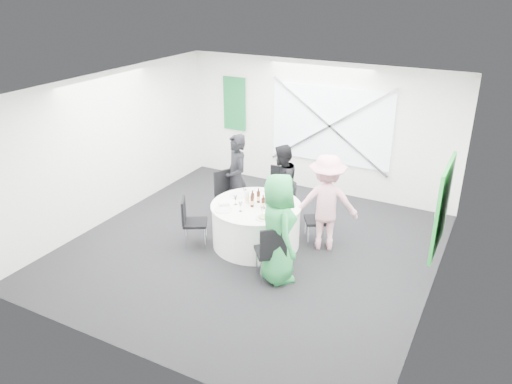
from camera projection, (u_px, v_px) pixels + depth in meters
The scene contains 47 objects.
floor at pixel (251, 248), 8.69m from camera, with size 6.00×6.00×0.00m, color black.
ceiling at pixel (250, 88), 7.57m from camera, with size 6.00×6.00×0.00m, color silver.
wall_back at pixel (318, 128), 10.56m from camera, with size 6.00×6.00×0.00m, color white.
wall_front at pixel (126, 259), 5.70m from camera, with size 6.00×6.00×0.00m, color white.
wall_left at pixel (111, 147), 9.41m from camera, with size 6.00×6.00×0.00m, color white.
wall_right at pixel (442, 211), 6.85m from camera, with size 6.00×6.00×0.00m, color white.
window_panel at pixel (331, 126), 10.36m from camera, with size 2.60×0.03×1.60m, color white.
window_brace_a at pixel (330, 126), 10.33m from camera, with size 0.05×0.05×3.16m, color silver.
window_brace_b at pixel (330, 126), 10.33m from camera, with size 0.05×0.05×3.16m, color silver.
green_banner at pixel (234, 104), 11.25m from camera, with size 0.55×0.04×1.20m, color #146436.
green_sign at pixel (442, 207), 7.44m from camera, with size 0.05×1.20×1.40m, color #198A2C.
banquet_table at pixel (256, 224), 8.70m from camera, with size 1.56×1.56×0.76m.
chair_back at pixel (279, 189), 9.56m from camera, with size 0.50×0.51×1.03m.
chair_back_left at pixel (228, 193), 9.42m from camera, with size 0.64×0.64×1.02m.
chair_back_right at pixel (322, 216), 8.70m from camera, with size 0.56×0.56×0.89m.
chair_front_right at pixel (271, 249), 7.57m from camera, with size 0.61×0.61×0.95m.
chair_front_left at pixel (190, 218), 8.62m from camera, with size 0.55×0.54×0.88m.
person_man_back_left at pixel (236, 179), 9.36m from camera, with size 0.63×0.41×1.73m, color black.
person_man_back at pixel (282, 184), 9.39m from camera, with size 0.74×0.41×1.53m, color black.
person_woman_pink at pixel (326, 203), 8.41m from camera, with size 1.10×0.51×1.70m, color pink.
person_woman_green at pixel (278, 229), 7.51m from camera, with size 0.85×0.56×1.75m, color #279146.
plate_back at pixel (275, 193), 9.00m from camera, with size 0.26×0.26×0.01m.
plate_back_left at pixel (238, 196), 8.89m from camera, with size 0.30×0.30×0.01m.
plate_back_right at pixel (288, 204), 8.54m from camera, with size 0.27×0.27×0.04m.
plate_front_right at pixel (264, 218), 8.06m from camera, with size 0.26×0.26×0.04m.
plate_front_left at pixel (223, 210), 8.35m from camera, with size 0.30×0.30×0.01m.
napkin at pixel (224, 204), 8.50m from camera, with size 0.17×0.11×0.05m, color white.
beer_bottle_a at pixel (253, 199), 8.54m from camera, with size 0.06×0.06×0.26m.
beer_bottle_b at pixel (258, 197), 8.60m from camera, with size 0.06×0.06×0.26m.
beer_bottle_c at pixel (263, 203), 8.38m from camera, with size 0.06×0.06×0.25m.
beer_bottle_d at pixel (252, 201), 8.44m from camera, with size 0.06×0.06×0.26m.
green_water_bottle at pixel (267, 197), 8.52m from camera, with size 0.08×0.08×0.33m.
clear_water_bottle at pixel (247, 197), 8.58m from camera, with size 0.08×0.08×0.27m.
wine_glass_a at pixel (268, 205), 8.23m from camera, with size 0.07×0.07×0.17m.
wine_glass_b at pixel (245, 191), 8.79m from camera, with size 0.07×0.07×0.17m.
wine_glass_c at pixel (235, 198), 8.51m from camera, with size 0.07×0.07×0.17m.
wine_glass_d at pixel (279, 202), 8.36m from camera, with size 0.07×0.07×0.17m.
wine_glass_e at pixel (240, 204), 8.27m from camera, with size 0.07×0.07×0.17m.
wine_glass_f at pixel (262, 208), 8.14m from camera, with size 0.07×0.07×0.17m.
fork_a at pixel (289, 207), 8.46m from camera, with size 0.01×0.15×0.01m, color silver.
knife_a at pixel (287, 200), 8.72m from camera, with size 0.01×0.15×0.01m, color silver.
fork_b at pixel (251, 191), 9.07m from camera, with size 0.01×0.15×0.01m, color silver.
knife_b at pixel (234, 195), 8.93m from camera, with size 0.01×0.15×0.01m, color silver.
fork_c at pixel (277, 194), 8.95m from camera, with size 0.01×0.15×0.01m, color silver.
knife_c at pixel (264, 192), 9.06m from camera, with size 0.01×0.15×0.01m, color silver.
fork_d at pixel (259, 220), 8.02m from camera, with size 0.01×0.15×0.01m, color silver.
knife_d at pixel (279, 216), 8.15m from camera, with size 0.01×0.15×0.01m, color silver.
Camera 1 is at (3.61, -6.65, 4.40)m, focal length 35.00 mm.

